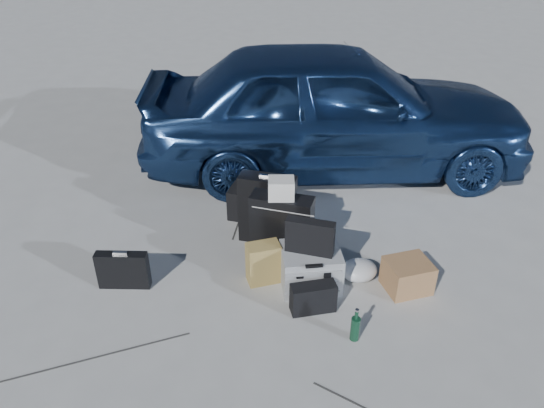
{
  "coord_description": "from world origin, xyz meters",
  "views": [
    {
      "loc": [
        -0.15,
        -3.23,
        2.96
      ],
      "look_at": [
        0.02,
        0.85,
        0.5
      ],
      "focal_mm": 35.0,
      "sensor_mm": 36.0,
      "label": 1
    }
  ],
  "objects_px": {
    "cardboard_box": "(407,276)",
    "duffel_bag": "(261,205)",
    "pelican_case": "(310,268)",
    "suitcase_left": "(267,209)",
    "car": "(334,107)",
    "suitcase_right": "(282,229)",
    "green_bottle": "(355,325)",
    "briefcase": "(123,270)"
  },
  "relations": [
    {
      "from": "green_bottle",
      "to": "briefcase",
      "type": "bearing_deg",
      "value": 159.35
    },
    {
      "from": "suitcase_left",
      "to": "duffel_bag",
      "type": "height_order",
      "value": "suitcase_left"
    },
    {
      "from": "briefcase",
      "to": "suitcase_right",
      "type": "relative_size",
      "value": 0.66
    },
    {
      "from": "briefcase",
      "to": "duffel_bag",
      "type": "bearing_deg",
      "value": 44.51
    },
    {
      "from": "green_bottle",
      "to": "pelican_case",
      "type": "bearing_deg",
      "value": 112.6
    },
    {
      "from": "suitcase_left",
      "to": "suitcase_right",
      "type": "bearing_deg",
      "value": -53.02
    },
    {
      "from": "pelican_case",
      "to": "suitcase_left",
      "type": "relative_size",
      "value": 0.72
    },
    {
      "from": "car",
      "to": "pelican_case",
      "type": "relative_size",
      "value": 8.97
    },
    {
      "from": "car",
      "to": "suitcase_right",
      "type": "distance_m",
      "value": 2.05
    },
    {
      "from": "suitcase_left",
      "to": "duffel_bag",
      "type": "distance_m",
      "value": 0.42
    },
    {
      "from": "car",
      "to": "suitcase_right",
      "type": "height_order",
      "value": "car"
    },
    {
      "from": "suitcase_left",
      "to": "green_bottle",
      "type": "xyz_separation_m",
      "value": [
        0.61,
        -1.35,
        -0.2
      ]
    },
    {
      "from": "pelican_case",
      "to": "cardboard_box",
      "type": "height_order",
      "value": "pelican_case"
    },
    {
      "from": "pelican_case",
      "to": "suitcase_left",
      "type": "height_order",
      "value": "suitcase_left"
    },
    {
      "from": "pelican_case",
      "to": "suitcase_right",
      "type": "xyz_separation_m",
      "value": [
        -0.22,
        0.38,
        0.15
      ]
    },
    {
      "from": "car",
      "to": "suitcase_left",
      "type": "distance_m",
      "value": 1.81
    },
    {
      "from": "suitcase_right",
      "to": "green_bottle",
      "type": "distance_m",
      "value": 1.16
    },
    {
      "from": "car",
      "to": "suitcase_left",
      "type": "bearing_deg",
      "value": 151.75
    },
    {
      "from": "suitcase_left",
      "to": "suitcase_right",
      "type": "distance_m",
      "value": 0.34
    },
    {
      "from": "suitcase_left",
      "to": "cardboard_box",
      "type": "xyz_separation_m",
      "value": [
        1.16,
        -0.78,
        -0.21
      ]
    },
    {
      "from": "duffel_bag",
      "to": "suitcase_left",
      "type": "bearing_deg",
      "value": -63.72
    },
    {
      "from": "car",
      "to": "green_bottle",
      "type": "height_order",
      "value": "car"
    },
    {
      "from": "cardboard_box",
      "to": "duffel_bag",
      "type": "bearing_deg",
      "value": 136.19
    },
    {
      "from": "pelican_case",
      "to": "duffel_bag",
      "type": "relative_size",
      "value": 0.75
    },
    {
      "from": "briefcase",
      "to": "suitcase_right",
      "type": "distance_m",
      "value": 1.41
    },
    {
      "from": "briefcase",
      "to": "suitcase_right",
      "type": "bearing_deg",
      "value": 17.38
    },
    {
      "from": "suitcase_right",
      "to": "pelican_case",
      "type": "bearing_deg",
      "value": -40.0
    },
    {
      "from": "car",
      "to": "duffel_bag",
      "type": "bearing_deg",
      "value": 143.07
    },
    {
      "from": "car",
      "to": "briefcase",
      "type": "xyz_separation_m",
      "value": [
        -2.08,
        -2.2,
        -0.58
      ]
    },
    {
      "from": "pelican_case",
      "to": "suitcase_right",
      "type": "relative_size",
      "value": 0.75
    },
    {
      "from": "pelican_case",
      "to": "briefcase",
      "type": "distance_m",
      "value": 1.59
    },
    {
      "from": "briefcase",
      "to": "suitcase_left",
      "type": "height_order",
      "value": "suitcase_left"
    },
    {
      "from": "cardboard_box",
      "to": "green_bottle",
      "type": "height_order",
      "value": "green_bottle"
    },
    {
      "from": "suitcase_right",
      "to": "cardboard_box",
      "type": "height_order",
      "value": "suitcase_right"
    },
    {
      "from": "car",
      "to": "cardboard_box",
      "type": "relative_size",
      "value": 12.29
    },
    {
      "from": "briefcase",
      "to": "suitcase_right",
      "type": "height_order",
      "value": "suitcase_right"
    },
    {
      "from": "duffel_bag",
      "to": "cardboard_box",
      "type": "height_order",
      "value": "duffel_bag"
    },
    {
      "from": "duffel_bag",
      "to": "green_bottle",
      "type": "distance_m",
      "value": 1.85
    },
    {
      "from": "pelican_case",
      "to": "duffel_bag",
      "type": "height_order",
      "value": "pelican_case"
    },
    {
      "from": "suitcase_left",
      "to": "suitcase_right",
      "type": "relative_size",
      "value": 1.04
    },
    {
      "from": "suitcase_right",
      "to": "duffel_bag",
      "type": "xyz_separation_m",
      "value": [
        -0.17,
        0.7,
        -0.17
      ]
    },
    {
      "from": "duffel_bag",
      "to": "car",
      "type": "bearing_deg",
      "value": 71.83
    }
  ]
}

